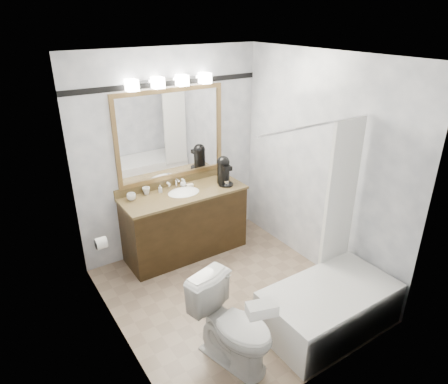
{
  "coord_description": "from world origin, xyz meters",
  "views": [
    {
      "loc": [
        -1.99,
        -2.92,
        2.84
      ],
      "look_at": [
        0.15,
        0.35,
        1.07
      ],
      "focal_mm": 32.0,
      "sensor_mm": 36.0,
      "label": 1
    }
  ],
  "objects": [
    {
      "name": "accent_stripe",
      "position": [
        0.0,
        1.29,
        2.1
      ],
      "size": [
        2.4,
        0.01,
        0.06
      ],
      "primitive_type": "cube",
      "color": "black",
      "rests_on": "room"
    },
    {
      "name": "cup_left",
      "position": [
        -0.61,
        1.15,
        0.89
      ],
      "size": [
        0.11,
        0.11,
        0.08
      ],
      "primitive_type": "imported",
      "rotation": [
        0.0,
        0.0,
        0.07
      ],
      "color": "white",
      "rests_on": "vanity"
    },
    {
      "name": "toilet",
      "position": [
        -0.48,
        -0.76,
        0.39
      ],
      "size": [
        0.62,
        0.85,
        0.78
      ],
      "primitive_type": "imported",
      "rotation": [
        0.0,
        0.0,
        0.27
      ],
      "color": "white",
      "rests_on": "ground"
    },
    {
      "name": "soap_bottle_b",
      "position": [
        0.08,
        1.18,
        0.9
      ],
      "size": [
        0.09,
        0.09,
        0.1
      ],
      "primitive_type": "imported",
      "rotation": [
        0.0,
        0.0,
        -0.2
      ],
      "color": "white",
      "rests_on": "vanity"
    },
    {
      "name": "soap_bar",
      "position": [
        0.15,
        1.13,
        0.86
      ],
      "size": [
        0.09,
        0.07,
        0.03
      ],
      "primitive_type": "cube",
      "rotation": [
        0.0,
        0.0,
        -0.16
      ],
      "color": "beige",
      "rests_on": "vanity"
    },
    {
      "name": "coffee_maker",
      "position": [
        0.55,
        0.97,
        1.04
      ],
      "size": [
        0.19,
        0.24,
        0.36
      ],
      "rotation": [
        0.0,
        0.0,
        -0.06
      ],
      "color": "black",
      "rests_on": "vanity"
    },
    {
      "name": "tissue_box",
      "position": [
        -0.48,
        -1.12,
        0.83
      ],
      "size": [
        0.26,
        0.19,
        0.09
      ],
      "primitive_type": "cube",
      "rotation": [
        0.0,
        0.0,
        -0.3
      ],
      "color": "white",
      "rests_on": "toilet"
    },
    {
      "name": "room",
      "position": [
        0.0,
        0.0,
        1.25
      ],
      "size": [
        2.42,
        2.62,
        2.52
      ],
      "color": "gray",
      "rests_on": "ground"
    },
    {
      "name": "bathtub",
      "position": [
        0.55,
        -0.9,
        0.28
      ],
      "size": [
        1.3,
        0.75,
        1.96
      ],
      "color": "white",
      "rests_on": "ground"
    },
    {
      "name": "cup_right",
      "position": [
        -0.4,
        1.21,
        0.89
      ],
      "size": [
        0.12,
        0.12,
        0.08
      ],
      "primitive_type": "imported",
      "rotation": [
        0.0,
        0.0,
        0.4
      ],
      "color": "white",
      "rests_on": "vanity"
    },
    {
      "name": "soap_bottle_a",
      "position": [
        -0.24,
        1.17,
        0.9
      ],
      "size": [
        0.05,
        0.05,
        0.09
      ],
      "primitive_type": "imported",
      "rotation": [
        0.0,
        0.0,
        -0.32
      ],
      "color": "white",
      "rests_on": "vanity"
    },
    {
      "name": "vanity_light_bar",
      "position": [
        0.0,
        1.23,
        2.13
      ],
      "size": [
        1.02,
        0.14,
        0.12
      ],
      "color": "silver",
      "rests_on": "room"
    },
    {
      "name": "vanity",
      "position": [
        0.0,
        1.02,
        0.44
      ],
      "size": [
        1.53,
        0.58,
        0.97
      ],
      "color": "black",
      "rests_on": "ground"
    },
    {
      "name": "tp_roll",
      "position": [
        -1.14,
        0.66,
        0.7
      ],
      "size": [
        0.11,
        0.12,
        0.12
      ],
      "primitive_type": "cylinder",
      "rotation": [
        0.0,
        1.57,
        0.0
      ],
      "color": "white",
      "rests_on": "room"
    },
    {
      "name": "mirror",
      "position": [
        0.0,
        1.28,
        1.5
      ],
      "size": [
        1.4,
        0.04,
        1.1
      ],
      "color": "olive",
      "rests_on": "room"
    }
  ]
}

